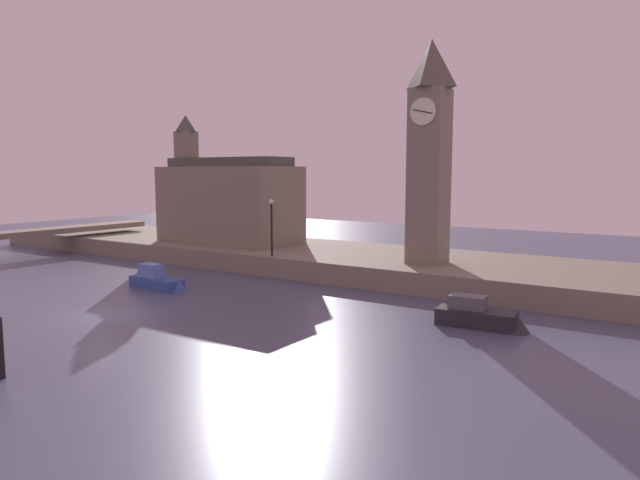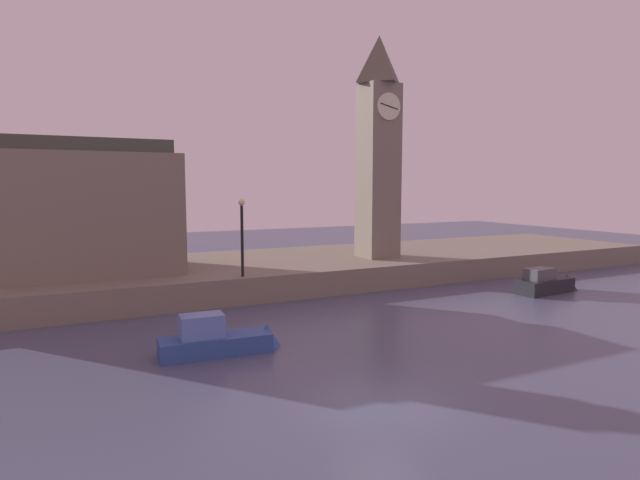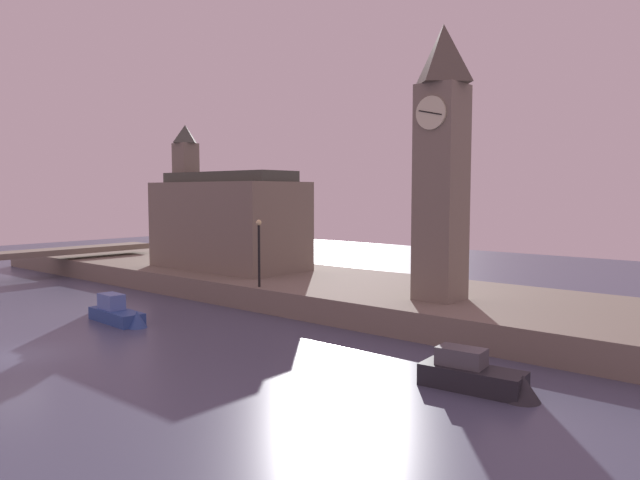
% 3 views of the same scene
% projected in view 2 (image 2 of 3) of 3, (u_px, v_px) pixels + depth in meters
% --- Properties ---
extents(ground_plane, '(120.00, 120.00, 0.00)m').
position_uv_depth(ground_plane, '(380.00, 405.00, 15.41)').
color(ground_plane, '#474C66').
extents(far_embankment, '(70.00, 12.00, 1.50)m').
position_uv_depth(far_embankment, '(208.00, 276.00, 33.13)').
color(far_embankment, slate).
rests_on(far_embankment, ground).
extents(clock_tower, '(2.56, 2.59, 14.96)m').
position_uv_depth(clock_tower, '(378.00, 145.00, 35.56)').
color(clock_tower, slate).
rests_on(clock_tower, far_embankment).
extents(parliament_hall, '(12.35, 6.32, 11.52)m').
position_uv_depth(parliament_hall, '(56.00, 208.00, 28.59)').
color(parliament_hall, slate).
rests_on(parliament_hall, far_embankment).
extents(streetlamp, '(0.36, 0.36, 4.24)m').
position_uv_depth(streetlamp, '(242.00, 229.00, 28.23)').
color(streetlamp, black).
rests_on(streetlamp, far_embankment).
extents(boat_tour_blue, '(4.92, 1.65, 1.74)m').
position_uv_depth(boat_tour_blue, '(225.00, 339.00, 20.22)').
color(boat_tour_blue, '#2D4C93').
rests_on(boat_tour_blue, ground).
extents(boat_barge_dark, '(4.68, 1.82, 1.55)m').
position_uv_depth(boat_barge_dark, '(549.00, 283.00, 31.66)').
color(boat_barge_dark, '#232328').
rests_on(boat_barge_dark, ground).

